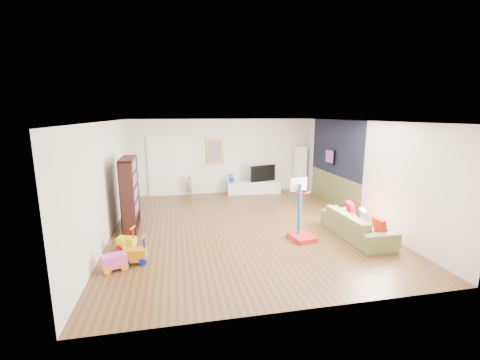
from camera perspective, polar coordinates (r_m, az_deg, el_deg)
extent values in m
cube|color=brown|center=(8.45, 0.54, -8.20)|extent=(6.50, 7.50, 0.00)
cube|color=white|center=(7.95, 0.58, 10.42)|extent=(6.50, 7.50, 0.00)
cube|color=silver|center=(11.75, -3.25, 4.18)|extent=(6.50, 0.00, 2.70)
cube|color=silver|center=(4.61, 10.38, -7.76)|extent=(6.50, 0.00, 2.70)
cube|color=white|center=(8.08, -22.60, -0.09)|extent=(0.00, 7.50, 2.70)
cube|color=white|center=(9.32, 20.51, 1.52)|extent=(0.00, 7.50, 2.70)
cube|color=black|center=(10.45, 16.61, 5.56)|extent=(0.01, 3.20, 1.70)
cube|color=brown|center=(10.67, 16.19, -1.67)|extent=(0.01, 3.20, 1.00)
cube|color=white|center=(11.63, -12.51, 2.36)|extent=(1.45, 0.06, 2.10)
cube|color=gold|center=(11.65, -4.46, 5.10)|extent=(0.62, 0.06, 0.92)
cube|color=#7F3F8C|center=(10.63, 15.70, 4.07)|extent=(0.04, 0.56, 0.46)
cube|color=silver|center=(11.84, 2.44, -1.28)|extent=(1.95, 0.56, 0.45)
cube|color=white|center=(12.34, 10.56, 1.96)|extent=(0.40, 0.40, 1.67)
cube|color=black|center=(8.47, -18.98, -2.37)|extent=(0.35, 1.25, 1.82)
imported|color=olive|center=(8.13, 20.01, -7.51)|extent=(0.85, 2.07, 0.60)
cube|color=red|center=(7.49, 11.16, -5.24)|extent=(0.60, 0.69, 1.44)
cube|color=#DCDB03|center=(7.43, -19.57, -9.69)|extent=(0.44, 0.35, 0.50)
cube|color=orange|center=(6.69, -18.19, -11.70)|extent=(0.44, 0.30, 0.56)
cube|color=#F54CB7|center=(6.56, -21.47, -12.40)|extent=(0.49, 0.39, 0.57)
imported|color=slate|center=(11.51, -9.01, -1.02)|extent=(0.33, 0.31, 0.75)
imported|color=black|center=(11.82, 3.85, 1.27)|extent=(1.02, 0.43, 0.59)
imported|color=#153E9B|center=(11.57, -1.46, 0.50)|extent=(0.35, 0.31, 0.37)
cube|color=#A91F07|center=(7.67, 23.59, -7.57)|extent=(0.10, 0.38, 0.38)
cube|color=white|center=(8.13, 21.27, -6.30)|extent=(0.22, 0.42, 0.40)
cube|color=red|center=(8.67, 19.11, -5.06)|extent=(0.20, 0.43, 0.42)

